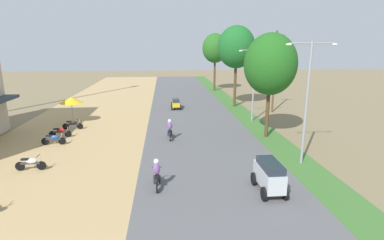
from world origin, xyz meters
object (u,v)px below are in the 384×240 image
at_px(parked_motorbike_second, 31,163).
at_px(car_van_silver, 269,175).
at_px(parked_motorbike_fifth, 73,124).
at_px(parked_motorbike_third, 54,139).
at_px(vendor_umbrella, 71,100).
at_px(median_tree_nearest, 270,64).
at_px(median_tree_third, 215,48).
at_px(parked_motorbike_fourth, 60,132).
at_px(utility_pole_near, 275,71).
at_px(streetlamp_near, 307,95).
at_px(car_sedan_yellow, 176,103).
at_px(motorbike_ahead_second, 170,130).
at_px(median_tree_second, 236,47).
at_px(motorbike_foreground_rider, 157,174).
at_px(streetlamp_mid, 254,80).

xyz_separation_m(parked_motorbike_second, car_van_silver, (13.33, -4.05, 0.47)).
height_order(parked_motorbike_fifth, car_van_silver, car_van_silver).
height_order(parked_motorbike_third, vendor_umbrella, vendor_umbrella).
bearing_deg(parked_motorbike_fifth, median_tree_nearest, -12.96).
relative_size(parked_motorbike_fifth, median_tree_third, 0.19).
bearing_deg(parked_motorbike_fourth, utility_pole_near, 21.25).
relative_size(median_tree_third, streetlamp_near, 1.22).
bearing_deg(car_sedan_yellow, streetlamp_near, -67.59).
distance_m(parked_motorbike_fourth, parked_motorbike_fifth, 2.45).
bearing_deg(parked_motorbike_fourth, median_tree_third, 55.98).
height_order(parked_motorbike_fifth, motorbike_ahead_second, motorbike_ahead_second).
relative_size(parked_motorbike_third, parked_motorbike_fourth, 1.00).
distance_m(parked_motorbike_fourth, utility_pole_near, 22.71).
bearing_deg(parked_motorbike_fourth, median_tree_nearest, -4.68).
xyz_separation_m(median_tree_second, motorbike_ahead_second, (-8.27, -12.83, -6.35)).
bearing_deg(utility_pole_near, parked_motorbike_third, -154.14).
bearing_deg(parked_motorbike_fifth, motorbike_ahead_second, -23.59).
distance_m(vendor_umbrella, median_tree_second, 19.41).
xyz_separation_m(car_van_silver, car_sedan_yellow, (-3.89, 21.50, -0.28)).
xyz_separation_m(parked_motorbike_fourth, car_sedan_yellow, (9.90, 10.64, 0.19)).
distance_m(median_tree_nearest, motorbike_foreground_rider, 13.24).
distance_m(vendor_umbrella, motorbike_foreground_rider, 17.00).
height_order(parked_motorbike_second, motorbike_foreground_rider, motorbike_foreground_rider).
bearing_deg(utility_pole_near, motorbike_ahead_second, -141.56).
bearing_deg(median_tree_second, motorbike_ahead_second, -122.82).
distance_m(parked_motorbike_third, utility_pole_near, 23.35).
xyz_separation_m(parked_motorbike_second, streetlamp_near, (16.79, -0.36, 3.91)).
bearing_deg(parked_motorbike_third, streetlamp_near, -17.04).
height_order(parked_motorbike_second, parked_motorbike_third, same).
relative_size(streetlamp_mid, car_van_silver, 2.94).
xyz_separation_m(parked_motorbike_fourth, utility_pole_near, (20.81, 8.10, 4.12)).
bearing_deg(vendor_umbrella, parked_motorbike_fifth, -74.52).
xyz_separation_m(streetlamp_mid, car_sedan_yellow, (-7.35, 6.66, -3.44)).
xyz_separation_m(parked_motorbike_second, median_tree_second, (16.75, 18.31, 6.65)).
bearing_deg(parked_motorbike_second, parked_motorbike_fifth, 90.90).
bearing_deg(parked_motorbike_fifth, streetlamp_mid, 5.23).
relative_size(vendor_umbrella, motorbike_ahead_second, 1.40).
relative_size(parked_motorbike_fourth, motorbike_foreground_rider, 1.00).
relative_size(median_tree_second, motorbike_foreground_rider, 5.37).
distance_m(parked_motorbike_second, parked_motorbike_fifth, 9.25).
distance_m(parked_motorbike_second, motorbike_ahead_second, 10.10).
relative_size(car_van_silver, motorbike_foreground_rider, 1.34).
xyz_separation_m(parked_motorbike_second, parked_motorbike_fourth, (-0.46, 6.81, 0.00)).
height_order(parked_motorbike_fifth, streetlamp_mid, streetlamp_mid).
bearing_deg(median_tree_second, vendor_umbrella, -159.24).
bearing_deg(car_van_silver, car_sedan_yellow, 100.25).
relative_size(median_tree_second, median_tree_third, 1.04).
bearing_deg(streetlamp_mid, car_van_silver, -103.11).
height_order(parked_motorbike_fourth, motorbike_ahead_second, motorbike_ahead_second).
bearing_deg(car_sedan_yellow, median_tree_second, 6.66).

